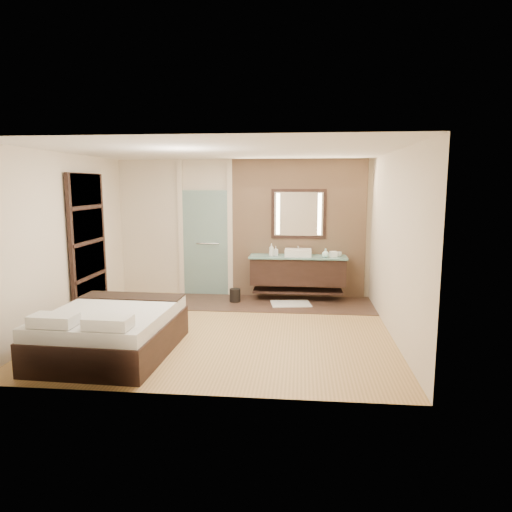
# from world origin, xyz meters

# --- Properties ---
(floor) EXTENTS (5.00, 5.00, 0.00)m
(floor) POSITION_xyz_m (0.00, 0.00, 0.00)
(floor) COLOR #9C7541
(floor) RESTS_ON ground
(tile_strip) EXTENTS (3.80, 1.30, 0.01)m
(tile_strip) POSITION_xyz_m (0.60, 1.60, 0.01)
(tile_strip) COLOR #35241D
(tile_strip) RESTS_ON floor
(stone_wall) EXTENTS (2.60, 0.08, 2.70)m
(stone_wall) POSITION_xyz_m (1.10, 2.21, 1.35)
(stone_wall) COLOR tan
(stone_wall) RESTS_ON floor
(vanity) EXTENTS (1.85, 0.55, 0.88)m
(vanity) POSITION_xyz_m (1.10, 1.92, 0.58)
(vanity) COLOR black
(vanity) RESTS_ON stone_wall
(mirror_unit) EXTENTS (1.06, 0.04, 0.96)m
(mirror_unit) POSITION_xyz_m (1.10, 2.16, 1.65)
(mirror_unit) COLOR black
(mirror_unit) RESTS_ON stone_wall
(frosted_door) EXTENTS (1.10, 0.12, 2.70)m
(frosted_door) POSITION_xyz_m (-0.75, 2.20, 1.14)
(frosted_door) COLOR #ACD9D1
(frosted_door) RESTS_ON floor
(shoji_partition) EXTENTS (0.06, 1.20, 2.40)m
(shoji_partition) POSITION_xyz_m (-2.43, 0.60, 1.21)
(shoji_partition) COLOR black
(shoji_partition) RESTS_ON floor
(bed) EXTENTS (1.59, 1.96, 0.73)m
(bed) POSITION_xyz_m (-1.32, -1.16, 0.30)
(bed) COLOR black
(bed) RESTS_ON floor
(bath_mat) EXTENTS (0.79, 0.61, 0.02)m
(bath_mat) POSITION_xyz_m (0.98, 1.55, 0.02)
(bath_mat) COLOR silver
(bath_mat) RESTS_ON floor
(waste_bin) EXTENTS (0.27, 0.27, 0.26)m
(waste_bin) POSITION_xyz_m (-0.08, 1.62, 0.13)
(waste_bin) COLOR black
(waste_bin) RESTS_ON floor
(tissue_box) EXTENTS (0.15, 0.15, 0.10)m
(tissue_box) POSITION_xyz_m (1.77, 1.89, 0.92)
(tissue_box) COLOR white
(tissue_box) RESTS_ON vanity
(soap_bottle_a) EXTENTS (0.09, 0.09, 0.24)m
(soap_bottle_a) POSITION_xyz_m (0.60, 1.84, 0.99)
(soap_bottle_a) COLOR silver
(soap_bottle_a) RESTS_ON vanity
(soap_bottle_b) EXTENTS (0.09, 0.09, 0.18)m
(soap_bottle_b) POSITION_xyz_m (0.67, 1.91, 0.95)
(soap_bottle_b) COLOR #B2B2B2
(soap_bottle_b) RESTS_ON vanity
(soap_bottle_c) EXTENTS (0.17, 0.17, 0.17)m
(soap_bottle_c) POSITION_xyz_m (1.61, 1.78, 0.95)
(soap_bottle_c) COLOR silver
(soap_bottle_c) RESTS_ON vanity
(cup) EXTENTS (0.15, 0.15, 0.09)m
(cup) POSITION_xyz_m (1.87, 1.92, 0.91)
(cup) COLOR silver
(cup) RESTS_ON vanity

